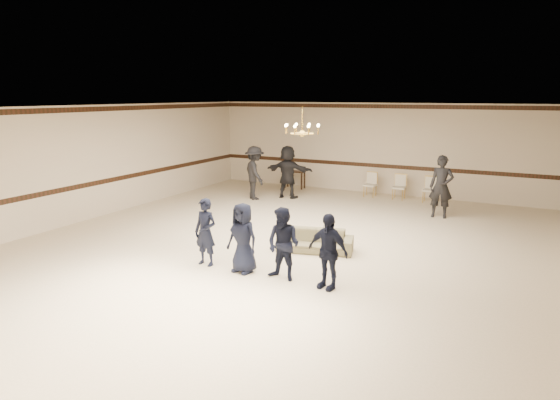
{
  "coord_description": "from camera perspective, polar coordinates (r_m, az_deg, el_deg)",
  "views": [
    {
      "loc": [
        4.86,
        -9.66,
        3.48
      ],
      "look_at": [
        0.16,
        -0.5,
        1.2
      ],
      "focal_mm": 30.68,
      "sensor_mm": 36.0,
      "label": 1
    }
  ],
  "objects": [
    {
      "name": "adult_right",
      "position": [
        14.44,
        18.67,
        1.52
      ],
      "size": [
        0.69,
        0.48,
        1.8
      ],
      "primitive_type": "imported",
      "rotation": [
        0.0,
        0.0,
        0.07
      ],
      "color": "black",
      "rests_on": "floor"
    },
    {
      "name": "settee",
      "position": [
        10.88,
        4.22,
        -4.86
      ],
      "size": [
        1.8,
        1.06,
        0.49
      ],
      "primitive_type": "imported",
      "rotation": [
        0.0,
        0.0,
        0.25
      ],
      "color": "#756E4E",
      "rests_on": "floor"
    },
    {
      "name": "room",
      "position": [
        10.98,
        0.43,
        2.6
      ],
      "size": [
        12.01,
        14.01,
        3.21
      ],
      "color": "beige",
      "rests_on": "ground"
    },
    {
      "name": "boy_a",
      "position": [
        10.0,
        -8.87,
        -3.8
      ],
      "size": [
        0.53,
        0.37,
        1.41
      ],
      "primitive_type": "imported",
      "rotation": [
        0.0,
        0.0,
        -0.06
      ],
      "color": "black",
      "rests_on": "floor"
    },
    {
      "name": "crown_molding",
      "position": [
        17.35,
        11.06,
        10.91
      ],
      "size": [
        12.0,
        0.02,
        0.14
      ],
      "primitive_type": "cube",
      "color": "black",
      "rests_on": "wall_back"
    },
    {
      "name": "boy_d",
      "position": [
        8.75,
        5.71,
        -6.09
      ],
      "size": [
        0.88,
        0.52,
        1.41
      ],
      "primitive_type": "imported",
      "rotation": [
        0.0,
        0.0,
        -0.22
      ],
      "color": "black",
      "rests_on": "floor"
    },
    {
      "name": "boy_c",
      "position": [
        9.09,
        0.41,
        -5.3
      ],
      "size": [
        0.74,
        0.61,
        1.41
      ],
      "primitive_type": "imported",
      "rotation": [
        0.0,
        0.0,
        -0.12
      ],
      "color": "black",
      "rests_on": "floor"
    },
    {
      "name": "console_table",
      "position": [
        18.13,
        1.75,
        2.46
      ],
      "size": [
        0.8,
        0.35,
        0.67
      ],
      "primitive_type": "cube",
      "rotation": [
        0.0,
        0.0,
        0.02
      ],
      "color": "black",
      "rests_on": "floor"
    },
    {
      "name": "banquet_chair_right",
      "position": [
        16.44,
        17.39,
        1.15
      ],
      "size": [
        0.42,
        0.42,
        0.84
      ],
      "primitive_type": null,
      "rotation": [
        0.0,
        0.0,
        -0.04
      ],
      "color": "beige",
      "rests_on": "floor"
    },
    {
      "name": "boy_b",
      "position": [
        9.51,
        -4.46,
        -4.53
      ],
      "size": [
        0.75,
        0.55,
        1.41
      ],
      "primitive_type": "imported",
      "rotation": [
        0.0,
        0.0,
        -0.15
      ],
      "color": "black",
      "rests_on": "floor"
    },
    {
      "name": "chandelier",
      "position": [
        11.73,
        2.67,
        9.49
      ],
      "size": [
        0.94,
        0.94,
        0.89
      ],
      "primitive_type": null,
      "color": "gold",
      "rests_on": "ceiling"
    },
    {
      "name": "banquet_chair_left",
      "position": [
        16.88,
        10.7,
        1.79
      ],
      "size": [
        0.44,
        0.44,
        0.84
      ],
      "primitive_type": null,
      "rotation": [
        0.0,
        0.0,
        -0.09
      ],
      "color": "beige",
      "rests_on": "floor"
    },
    {
      "name": "adult_mid",
      "position": [
        16.33,
        0.93,
        3.37
      ],
      "size": [
        1.7,
        0.61,
        1.8
      ],
      "primitive_type": "imported",
      "rotation": [
        0.0,
        0.0,
        3.19
      ],
      "color": "black",
      "rests_on": "floor"
    },
    {
      "name": "adult_left",
      "position": [
        16.14,
        -3.04,
        3.25
      ],
      "size": [
        1.32,
        1.26,
        1.8
      ],
      "primitive_type": "imported",
      "rotation": [
        0.0,
        0.0,
        2.44
      ],
      "color": "black",
      "rests_on": "floor"
    },
    {
      "name": "banquet_chair_mid",
      "position": [
        16.63,
        14.0,
        1.48
      ],
      "size": [
        0.44,
        0.44,
        0.84
      ],
      "primitive_type": null,
      "rotation": [
        0.0,
        0.0,
        0.08
      ],
      "color": "beige",
      "rests_on": "floor"
    },
    {
      "name": "chair_rail",
      "position": [
        17.52,
        10.78,
        4.1
      ],
      "size": [
        12.0,
        0.02,
        0.14
      ],
      "primitive_type": "cube",
      "color": "black",
      "rests_on": "wall_back"
    }
  ]
}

